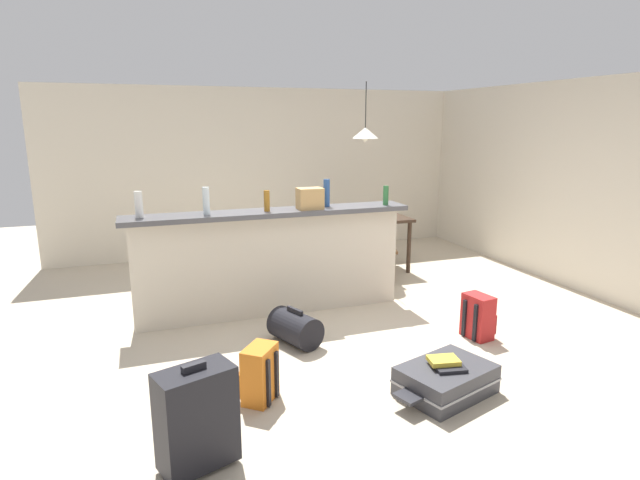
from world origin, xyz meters
TOP-DOWN VIEW (x-y plane):
  - ground_plane at (0.00, 0.00)m, footprint 13.00×13.00m
  - wall_back at (0.00, 3.05)m, footprint 6.60×0.10m
  - wall_right at (3.05, 0.30)m, footprint 0.10×6.00m
  - partition_half_wall at (-0.68, 0.33)m, footprint 2.80×0.20m
  - bar_countertop at (-0.68, 0.33)m, footprint 2.96×0.40m
  - bottle_white at (-1.95, 0.35)m, footprint 0.07×0.07m
  - bottle_clear at (-1.32, 0.31)m, footprint 0.07×0.07m
  - bottle_amber at (-0.72, 0.29)m, footprint 0.06×0.06m
  - bottle_blue at (-0.05, 0.38)m, footprint 0.07×0.07m
  - bottle_green at (0.60, 0.26)m, footprint 0.06×0.06m
  - grocery_bag at (-0.27, 0.27)m, footprint 0.26×0.18m
  - dining_table at (0.94, 1.53)m, footprint 1.10×0.80m
  - dining_chair_near_partition at (0.88, 1.01)m, footprint 0.48×0.48m
  - pendant_lamp at (0.88, 1.45)m, footprint 0.34×0.34m
  - suitcase_flat_charcoal at (0.14, -1.74)m, footprint 0.89×0.68m
  - duffel_bag_black at (-0.67, -0.50)m, footprint 0.46×0.56m
  - backpack_red at (1.00, -0.94)m, footprint 0.28×0.30m
  - backpack_orange at (-1.21, -1.37)m, footprint 0.34×0.34m
  - suitcase_upright_black at (-1.71, -2.00)m, footprint 0.49×0.37m
  - book_stack at (0.13, -1.75)m, footprint 0.26×0.26m

SIDE VIEW (x-z plane):
  - ground_plane at x=0.00m, z-range -0.05..0.00m
  - suitcase_flat_charcoal at x=0.14m, z-range 0.00..0.22m
  - duffel_bag_black at x=-0.67m, z-range -0.02..0.32m
  - backpack_red at x=1.00m, z-range -0.01..0.41m
  - backpack_orange at x=-1.21m, z-range -0.01..0.41m
  - book_stack at x=0.13m, z-range 0.22..0.28m
  - suitcase_upright_black at x=-1.71m, z-range 0.00..0.67m
  - dining_chair_near_partition at x=0.88m, z-range 0.05..0.98m
  - partition_half_wall at x=-0.68m, z-range 0.00..1.06m
  - dining_table at x=0.94m, z-range 0.28..1.02m
  - bar_countertop at x=-0.68m, z-range 1.06..1.11m
  - bottle_green at x=0.60m, z-range 1.11..1.32m
  - bottle_amber at x=-0.72m, z-range 1.11..1.33m
  - grocery_bag at x=-0.27m, z-range 1.11..1.33m
  - bottle_white at x=-1.95m, z-range 1.11..1.37m
  - bottle_clear at x=-1.32m, z-range 1.11..1.38m
  - wall_back at x=0.00m, z-range 0.00..2.50m
  - wall_right at x=3.05m, z-range 0.00..2.50m
  - bottle_blue at x=-0.05m, z-range 1.11..1.41m
  - pendant_lamp at x=0.88m, z-range 1.48..2.24m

